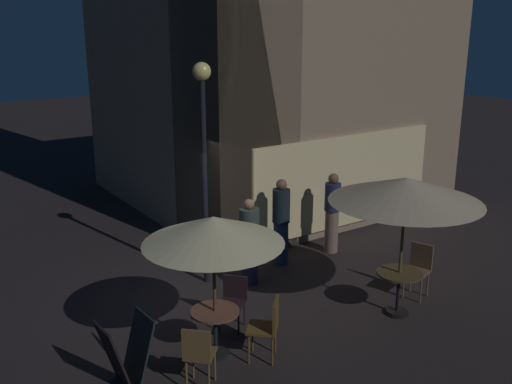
% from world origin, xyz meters
% --- Properties ---
extents(ground_plane, '(60.00, 60.00, 0.00)m').
position_xyz_m(ground_plane, '(0.00, 0.00, 0.00)').
color(ground_plane, black).
extents(cafe_building, '(7.35, 7.51, 9.47)m').
position_xyz_m(cafe_building, '(3.42, 3.19, 4.73)').
color(cafe_building, '#8B745C').
rests_on(cafe_building, ground).
extents(street_lamp_near_corner, '(0.32, 0.32, 4.08)m').
position_xyz_m(street_lamp_near_corner, '(0.42, 0.29, 2.85)').
color(street_lamp_near_corner, black).
rests_on(street_lamp_near_corner, ground).
extents(menu_sandwich_board, '(0.68, 0.58, 0.93)m').
position_xyz_m(menu_sandwich_board, '(-2.08, -1.94, 0.48)').
color(menu_sandwich_board, black).
rests_on(menu_sandwich_board, ground).
extents(cafe_table_0, '(0.72, 0.72, 0.72)m').
position_xyz_m(cafe_table_0, '(-0.72, -1.98, 0.52)').
color(cafe_table_0, black).
rests_on(cafe_table_0, ground).
extents(cafe_table_1, '(0.76, 0.76, 0.75)m').
position_xyz_m(cafe_table_1, '(2.44, -2.62, 0.56)').
color(cafe_table_1, black).
rests_on(cafe_table_1, ground).
extents(patio_umbrella_0, '(2.01, 2.01, 2.15)m').
position_xyz_m(patio_umbrella_0, '(-0.72, -1.98, 1.95)').
color(patio_umbrella_0, black).
rests_on(patio_umbrella_0, ground).
extents(patio_umbrella_1, '(2.45, 2.45, 2.38)m').
position_xyz_m(patio_umbrella_1, '(2.44, -2.62, 2.17)').
color(patio_umbrella_1, black).
rests_on(patio_umbrella_1, ground).
extents(cafe_chair_0, '(0.57, 0.57, 0.84)m').
position_xyz_m(cafe_chair_0, '(-0.06, -1.43, 0.51)').
color(cafe_chair_0, black).
rests_on(cafe_chair_0, ground).
extents(cafe_chair_1, '(0.54, 0.54, 0.93)m').
position_xyz_m(cafe_chair_1, '(-1.34, -2.60, 0.57)').
color(cafe_chair_1, brown).
rests_on(cafe_chair_1, ground).
extents(cafe_chair_2, '(0.60, 0.60, 0.94)m').
position_xyz_m(cafe_chair_2, '(-0.15, -2.52, 0.58)').
color(cafe_chair_2, brown).
rests_on(cafe_chair_2, ground).
extents(cafe_chair_3, '(0.51, 0.51, 0.97)m').
position_xyz_m(cafe_chair_3, '(3.26, -2.35, 0.59)').
color(cafe_chair_3, brown).
rests_on(cafe_chair_3, ground).
extents(patron_standing_0, '(0.37, 0.37, 1.66)m').
position_xyz_m(patron_standing_0, '(1.05, -0.22, 0.83)').
color(patron_standing_0, '#2D274C').
rests_on(patron_standing_0, ground).
extents(patron_standing_1, '(0.35, 0.35, 1.77)m').
position_xyz_m(patron_standing_1, '(2.10, 0.21, 0.89)').
color(patron_standing_1, navy).
rests_on(patron_standing_1, ground).
extents(patron_standing_2, '(0.34, 0.34, 1.73)m').
position_xyz_m(patron_standing_2, '(3.36, 0.10, 0.88)').
color(patron_standing_2, '#7D6152').
rests_on(patron_standing_2, ground).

